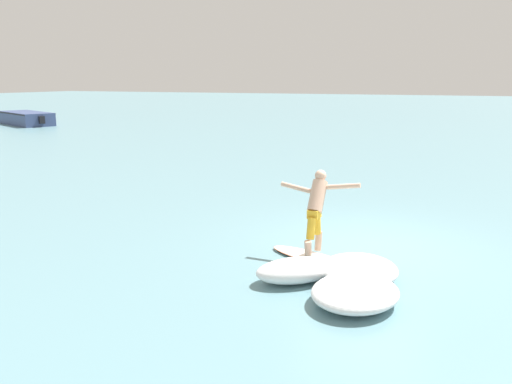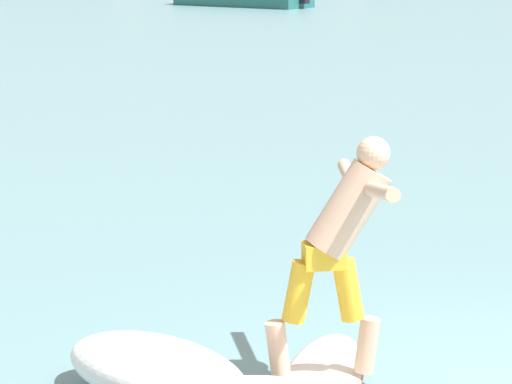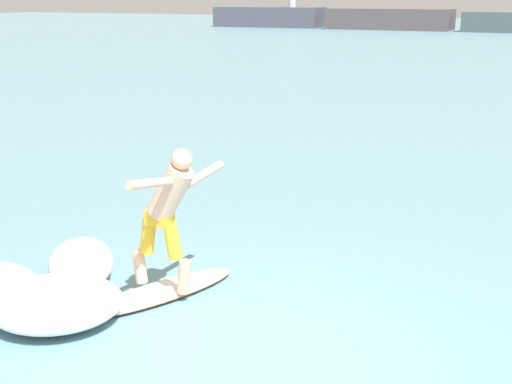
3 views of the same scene
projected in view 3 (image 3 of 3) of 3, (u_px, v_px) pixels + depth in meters
ground_plane at (228, 353)px, 6.49m from camera, size 200.00×200.00×0.00m
surfboard at (160, 292)px, 7.70m from camera, size 1.14×2.06×0.23m
surfer at (169, 207)px, 7.41m from camera, size 0.82×1.55×1.57m
wave_foam_at_tail at (81, 263)px, 8.14m from camera, size 1.46×1.54×0.39m
wave_foam_at_nose at (55, 302)px, 7.13m from camera, size 1.51×1.45×0.36m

